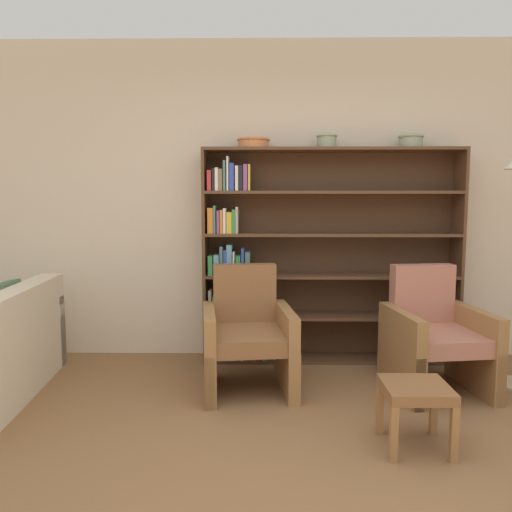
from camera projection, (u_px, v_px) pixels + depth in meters
name	position (u px, v px, depth m)	size (l,w,h in m)	color
wall_back	(288.00, 201.00, 4.39)	(12.00, 0.06, 2.75)	beige
bookshelf	(308.00, 259.00, 4.28)	(2.17, 0.30, 1.81)	brown
bowl_slate	(253.00, 143.00, 4.16)	(0.28, 0.28, 0.08)	#C67547
bowl_stoneware	(327.00, 141.00, 4.15)	(0.18, 0.18, 0.11)	gray
bowl_olive	(411.00, 141.00, 4.14)	(0.21, 0.21, 0.11)	gray
armchair_leather	(247.00, 336.00, 3.67)	(0.72, 0.75, 0.90)	olive
armchair_cushioned	(434.00, 337.00, 3.65)	(0.73, 0.76, 0.90)	olive
footstool	(416.00, 396.00, 2.78)	(0.36, 0.36, 0.37)	olive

